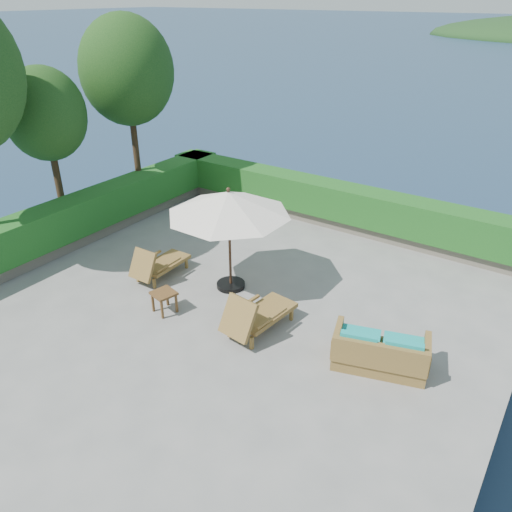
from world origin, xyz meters
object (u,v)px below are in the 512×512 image
Objects in this scene: lounge_left at (158,264)px; wicker_loveseat at (380,353)px; side_table at (164,296)px; lounge_right at (256,315)px; patio_umbrella at (229,204)px.

lounge_left is 0.83× the size of wicker_loveseat.
lounge_left is at bearing 139.22° from side_table.
lounge_left is 2.79× the size of side_table.
side_table is at bearing -41.87° from lounge_left.
lounge_right reaches higher than lounge_left.
wicker_loveseat is (4.18, -0.79, -1.86)m from patio_umbrella.
lounge_left is 5.99m from wicker_loveseat.
wicker_loveseat is at bearing -2.33° from lounge_left.
wicker_loveseat reaches higher than side_table.
lounge_left is (-1.81, -0.66, -1.81)m from patio_umbrella.
side_table is 4.85m from wicker_loveseat.
lounge_left is at bearing 177.53° from lounge_right.
lounge_left reaches higher than side_table.
side_table is 0.30× the size of wicker_loveseat.
lounge_right is 2.22m from side_table.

